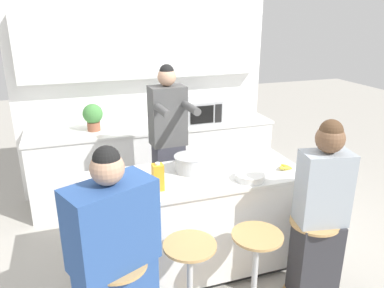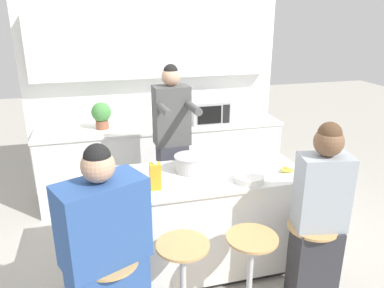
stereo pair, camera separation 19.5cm
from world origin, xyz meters
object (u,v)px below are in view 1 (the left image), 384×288
cooking_pot (190,163)px  bar_stool_center_right (255,271)px  microwave (200,111)px  bar_stool_center_left (190,282)px  person_seated_near (319,221)px  bar_stool_rightmost (310,257)px  person_wrapped_blanket (115,263)px  juice_carton (158,177)px  banana_bunch (284,167)px  fruit_bowl (250,177)px  person_cooking (169,154)px  kitchen_island (195,223)px  potted_plant (93,116)px  coffee_cup_near (127,184)px

cooking_pot → bar_stool_center_right: bearing=-70.6°
microwave → bar_stool_center_left: bearing=-111.5°
microwave → person_seated_near: bearing=-84.7°
bar_stool_rightmost → person_wrapped_blanket: 1.54m
juice_carton → microwave: size_ratio=0.48×
cooking_pot → microwave: (0.59, 1.39, 0.07)m
juice_carton → bar_stool_center_left: bearing=-77.0°
banana_bunch → microwave: bearing=96.8°
bar_stool_center_right → fruit_bowl: fruit_bowl is taller
bar_stool_rightmost → microwave: bearing=94.5°
bar_stool_rightmost → person_cooking: bearing=121.8°
person_cooking → cooking_pot: person_cooking is taller
microwave → juice_carton: bearing=-119.5°
banana_bunch → juice_carton: bearing=-178.7°
kitchen_island → bar_stool_center_left: 0.67m
bar_stool_center_left → bar_stool_rightmost: same height
banana_bunch → potted_plant: bearing=131.3°
banana_bunch → person_cooking: bearing=136.3°
microwave → person_cooking: bearing=-126.8°
bar_stool_center_left → banana_bunch: bearing=25.1°
person_cooking → fruit_bowl: bearing=-66.5°
cooking_pot → bar_stool_rightmost: bearing=-43.9°
person_cooking → person_wrapped_blanket: size_ratio=1.18×
person_seated_near → person_wrapped_blanket: bearing=-169.3°
person_cooking → juice_carton: size_ratio=7.87×
coffee_cup_near → banana_bunch: bearing=-2.2°
microwave → potted_plant: potted_plant is taller
kitchen_island → coffee_cup_near: (-0.58, -0.09, 0.50)m
bar_stool_rightmost → potted_plant: potted_plant is taller
person_wrapped_blanket → fruit_bowl: size_ratio=6.27×
bar_stool_center_right → fruit_bowl: (0.14, 0.42, 0.57)m
bar_stool_rightmost → person_wrapped_blanket: person_wrapped_blanket is taller
bar_stool_center_left → fruit_bowl: (0.64, 0.38, 0.57)m
kitchen_island → bar_stool_rightmost: bearing=-40.7°
fruit_bowl → juice_carton: (-0.74, 0.07, 0.08)m
kitchen_island → banana_bunch: (0.77, -0.14, 0.48)m
kitchen_island → bar_stool_center_right: kitchen_island is taller
bar_stool_rightmost → banana_bunch: bearing=87.3°
kitchen_island → microwave: microwave is taller
person_wrapped_blanket → bar_stool_center_right: bearing=-23.8°
banana_bunch → potted_plant: (-1.46, 1.66, 0.16)m
cooking_pot → juice_carton: size_ratio=1.58×
kitchen_island → microwave: bearing=68.7°
bar_stool_center_left → fruit_bowl: bearing=30.9°
person_cooking → person_seated_near: person_cooking is taller
person_seated_near → bar_stool_rightmost: bearing=160.6°
fruit_bowl → banana_bunch: fruit_bowl is taller
person_cooking → banana_bunch: (0.82, -0.78, 0.06)m
person_wrapped_blanket → kitchen_island: bearing=16.8°
bar_stool_center_right → potted_plant: bearing=113.3°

